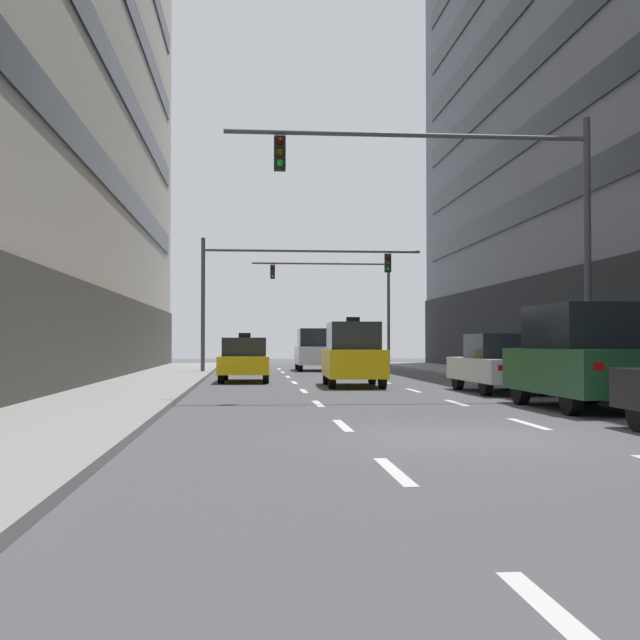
{
  "coord_description": "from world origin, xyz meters",
  "views": [
    {
      "loc": [
        -3.21,
        -11.99,
        1.41
      ],
      "look_at": [
        -0.05,
        24.73,
        2.42
      ],
      "focal_mm": 46.39,
      "sensor_mm": 36.0,
      "label": 1
    }
  ],
  "objects_px": {
    "car_parked_2": "(581,357)",
    "traffic_signal_1": "(274,278)",
    "traffic_signal_2": "(348,289)",
    "car_driving_2": "(315,350)",
    "car_parked_3": "(499,364)",
    "pedestrian_1": "(563,354)",
    "taxi_driving_0": "(353,355)",
    "taxi_driving_1": "(245,360)",
    "traffic_signal_0": "(483,202)"
  },
  "relations": [
    {
      "from": "traffic_signal_2",
      "to": "taxi_driving_1",
      "type": "bearing_deg",
      "value": -107.13
    },
    {
      "from": "taxi_driving_1",
      "to": "car_driving_2",
      "type": "height_order",
      "value": "car_driving_2"
    },
    {
      "from": "car_parked_3",
      "to": "car_driving_2",
      "type": "bearing_deg",
      "value": 101.41
    },
    {
      "from": "car_parked_2",
      "to": "traffic_signal_2",
      "type": "distance_m",
      "value": 32.97
    },
    {
      "from": "car_driving_2",
      "to": "traffic_signal_1",
      "type": "bearing_deg",
      "value": -116.88
    },
    {
      "from": "taxi_driving_0",
      "to": "car_parked_2",
      "type": "xyz_separation_m",
      "value": [
        3.69,
        -9.39,
        0.08
      ]
    },
    {
      "from": "car_parked_2",
      "to": "car_parked_3",
      "type": "distance_m",
      "value": 5.79
    },
    {
      "from": "traffic_signal_0",
      "to": "traffic_signal_2",
      "type": "distance_m",
      "value": 29.71
    },
    {
      "from": "taxi_driving_0",
      "to": "pedestrian_1",
      "type": "bearing_deg",
      "value": 4.36
    },
    {
      "from": "car_parked_2",
      "to": "pedestrian_1",
      "type": "xyz_separation_m",
      "value": [
        3.48,
        9.93,
        -0.07
      ]
    },
    {
      "from": "car_parked_3",
      "to": "pedestrian_1",
      "type": "bearing_deg",
      "value": 50.07
    },
    {
      "from": "car_parked_2",
      "to": "car_parked_3",
      "type": "relative_size",
      "value": 1.04
    },
    {
      "from": "car_parked_2",
      "to": "pedestrian_1",
      "type": "bearing_deg",
      "value": 70.71
    },
    {
      "from": "car_parked_2",
      "to": "traffic_signal_2",
      "type": "xyz_separation_m",
      "value": [
        -1.03,
        32.76,
        3.54
      ]
    },
    {
      "from": "taxi_driving_0",
      "to": "car_driving_2",
      "type": "relative_size",
      "value": 0.99
    },
    {
      "from": "taxi_driving_1",
      "to": "traffic_signal_0",
      "type": "bearing_deg",
      "value": -58.68
    },
    {
      "from": "taxi_driving_1",
      "to": "traffic_signal_2",
      "type": "relative_size",
      "value": 0.51
    },
    {
      "from": "car_parked_3",
      "to": "traffic_signal_1",
      "type": "xyz_separation_m",
      "value": [
        -5.9,
        14.32,
        3.48
      ]
    },
    {
      "from": "taxi_driving_0",
      "to": "pedestrian_1",
      "type": "height_order",
      "value": "taxi_driving_0"
    },
    {
      "from": "car_parked_2",
      "to": "traffic_signal_1",
      "type": "distance_m",
      "value": 21.19
    },
    {
      "from": "traffic_signal_1",
      "to": "car_parked_2",
      "type": "bearing_deg",
      "value": -73.66
    },
    {
      "from": "car_parked_2",
      "to": "pedestrian_1",
      "type": "distance_m",
      "value": 10.53
    },
    {
      "from": "car_driving_2",
      "to": "car_parked_3",
      "type": "bearing_deg",
      "value": -78.59
    },
    {
      "from": "car_driving_2",
      "to": "car_parked_2",
      "type": "xyz_separation_m",
      "value": [
        3.74,
        -24.34,
        0.06
      ]
    },
    {
      "from": "traffic_signal_0",
      "to": "traffic_signal_2",
      "type": "xyz_separation_m",
      "value": [
        0.21,
        29.7,
        -0.27
      ]
    },
    {
      "from": "taxi_driving_0",
      "to": "traffic_signal_0",
      "type": "relative_size",
      "value": 0.47
    },
    {
      "from": "taxi_driving_1",
      "to": "traffic_signal_1",
      "type": "height_order",
      "value": "traffic_signal_1"
    },
    {
      "from": "car_driving_2",
      "to": "car_parked_3",
      "type": "relative_size",
      "value": 0.98
    },
    {
      "from": "taxi_driving_0",
      "to": "taxi_driving_1",
      "type": "relative_size",
      "value": 1.01
    },
    {
      "from": "taxi_driving_0",
      "to": "car_parked_3",
      "type": "distance_m",
      "value": 5.16
    },
    {
      "from": "car_driving_2",
      "to": "taxi_driving_0",
      "type": "bearing_deg",
      "value": -89.78
    },
    {
      "from": "taxi_driving_1",
      "to": "traffic_signal_2",
      "type": "distance_m",
      "value": 21.22
    },
    {
      "from": "taxi_driving_0",
      "to": "traffic_signal_1",
      "type": "distance_m",
      "value": 11.41
    },
    {
      "from": "car_parked_3",
      "to": "traffic_signal_0",
      "type": "bearing_deg",
      "value": -114.35
    },
    {
      "from": "traffic_signal_0",
      "to": "car_parked_3",
      "type": "bearing_deg",
      "value": 65.65
    },
    {
      "from": "taxi_driving_0",
      "to": "traffic_signal_1",
      "type": "relative_size",
      "value": 0.43
    },
    {
      "from": "car_driving_2",
      "to": "car_parked_2",
      "type": "relative_size",
      "value": 0.94
    },
    {
      "from": "car_parked_3",
      "to": "traffic_signal_2",
      "type": "distance_m",
      "value": 27.27
    },
    {
      "from": "taxi_driving_1",
      "to": "pedestrian_1",
      "type": "bearing_deg",
      "value": -15.14
    },
    {
      "from": "car_driving_2",
      "to": "pedestrian_1",
      "type": "relative_size",
      "value": 2.81
    },
    {
      "from": "traffic_signal_2",
      "to": "car_driving_2",
      "type": "bearing_deg",
      "value": -107.88
    },
    {
      "from": "pedestrian_1",
      "to": "taxi_driving_0",
      "type": "bearing_deg",
      "value": -175.64
    },
    {
      "from": "taxi_driving_0",
      "to": "car_driving_2",
      "type": "distance_m",
      "value": 14.95
    },
    {
      "from": "car_driving_2",
      "to": "traffic_signal_0",
      "type": "distance_m",
      "value": 21.78
    },
    {
      "from": "car_driving_2",
      "to": "traffic_signal_1",
      "type": "xyz_separation_m",
      "value": [
        -2.15,
        -4.24,
        3.25
      ]
    },
    {
      "from": "traffic_signal_0",
      "to": "traffic_signal_2",
      "type": "height_order",
      "value": "traffic_signal_0"
    },
    {
      "from": "car_parked_3",
      "to": "traffic_signal_1",
      "type": "height_order",
      "value": "traffic_signal_1"
    },
    {
      "from": "pedestrian_1",
      "to": "traffic_signal_2",
      "type": "bearing_deg",
      "value": 101.17
    },
    {
      "from": "traffic_signal_1",
      "to": "traffic_signal_2",
      "type": "bearing_deg",
      "value": 68.97
    },
    {
      "from": "taxi_driving_1",
      "to": "taxi_driving_0",
      "type": "bearing_deg",
      "value": -44.53
    }
  ]
}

